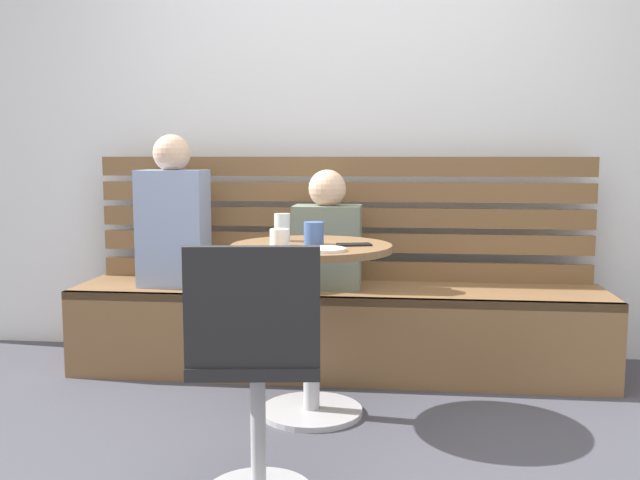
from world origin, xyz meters
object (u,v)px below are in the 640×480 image
(booth_bench, at_px, (337,330))
(white_chair, at_px, (256,364))
(person_child_left, at_px, (327,236))
(plate_small, at_px, (324,249))
(person_adult, at_px, (173,218))
(phone_on_table, at_px, (354,245))
(cafe_table, at_px, (311,296))
(cup_glass_tall, at_px, (282,227))
(cup_mug_blue, at_px, (314,233))
(cup_ceramic_white, at_px, (279,237))

(booth_bench, xyz_separation_m, white_chair, (-0.13, -1.42, 0.24))
(white_chair, height_order, person_child_left, person_child_left)
(person_child_left, distance_m, plate_small, 0.82)
(person_adult, height_order, phone_on_table, person_adult)
(person_adult, bearing_deg, cafe_table, -36.78)
(white_chair, relative_size, cup_glass_tall, 7.08)
(cup_glass_tall, relative_size, cup_mug_blue, 1.26)
(white_chair, xyz_separation_m, cup_ceramic_white, (-0.05, 0.75, 0.31))
(person_adult, relative_size, cup_glass_tall, 6.48)
(person_child_left, relative_size, cup_glass_tall, 5.01)
(cafe_table, distance_m, white_chair, 0.82)
(cup_ceramic_white, relative_size, phone_on_table, 0.57)
(booth_bench, bearing_deg, cup_mug_blue, -94.35)
(booth_bench, relative_size, cafe_table, 3.65)
(booth_bench, bearing_deg, plate_small, -88.76)
(booth_bench, height_order, white_chair, white_chair)
(booth_bench, relative_size, person_adult, 3.47)
(cup_glass_tall, bearing_deg, booth_bench, 68.60)
(person_adult, xyz_separation_m, plate_small, (0.86, -0.79, -0.04))
(person_adult, xyz_separation_m, person_child_left, (0.79, 0.03, -0.09))
(cafe_table, xyz_separation_m, cup_mug_blue, (0.01, -0.00, 0.27))
(cafe_table, relative_size, cup_ceramic_white, 9.25)
(phone_on_table, bearing_deg, cafe_table, 69.14)
(cafe_table, relative_size, white_chair, 0.87)
(booth_bench, height_order, cup_mug_blue, cup_mug_blue)
(cafe_table, relative_size, phone_on_table, 5.29)
(cafe_table, height_order, phone_on_table, phone_on_table)
(cup_ceramic_white, xyz_separation_m, cup_glass_tall, (-0.02, 0.16, 0.03))
(person_adult, height_order, cup_glass_tall, person_adult)
(white_chair, bearing_deg, person_adult, 116.96)
(person_adult, distance_m, person_child_left, 0.80)
(phone_on_table, bearing_deg, booth_bench, -3.75)
(plate_small, bearing_deg, white_chair, -103.69)
(booth_bench, height_order, cup_glass_tall, cup_glass_tall)
(white_chair, bearing_deg, cup_ceramic_white, 93.81)
(phone_on_table, bearing_deg, plate_small, 134.22)
(person_child_left, xyz_separation_m, cup_ceramic_white, (-0.13, -0.68, 0.07))
(booth_bench, distance_m, cup_ceramic_white, 0.89)
(white_chair, xyz_separation_m, plate_small, (0.15, 0.62, 0.28))
(person_child_left, distance_m, phone_on_table, 0.66)
(cup_glass_tall, bearing_deg, cafe_table, -36.70)
(booth_bench, bearing_deg, phone_on_table, -78.88)
(cup_ceramic_white, distance_m, plate_small, 0.24)
(person_child_left, height_order, cup_mug_blue, person_child_left)
(cafe_table, relative_size, person_child_left, 1.23)
(booth_bench, height_order, cafe_table, cafe_table)
(person_adult, xyz_separation_m, cup_glass_tall, (0.65, -0.48, 0.01))
(cup_glass_tall, bearing_deg, cup_mug_blue, -35.35)
(cup_ceramic_white, height_order, cup_mug_blue, cup_mug_blue)
(cup_ceramic_white, distance_m, cup_mug_blue, 0.15)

